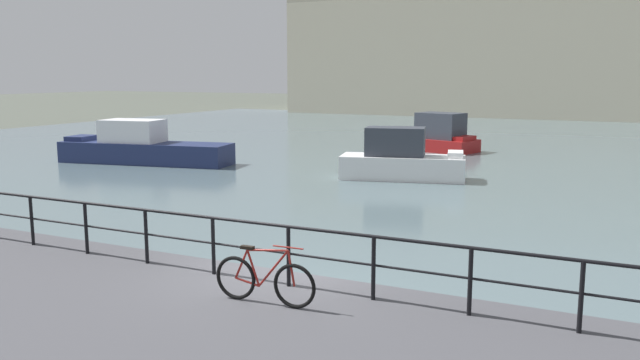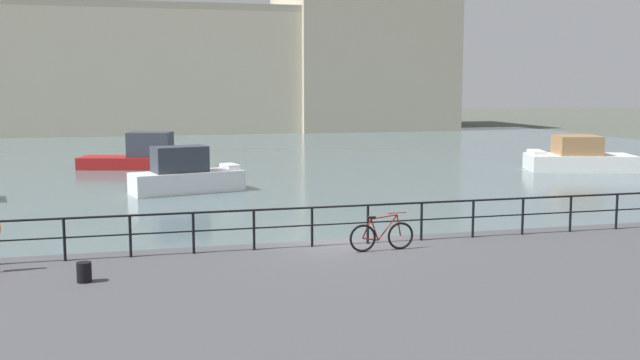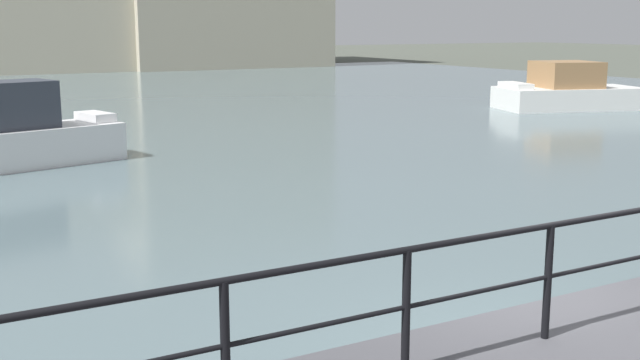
{
  "view_description": "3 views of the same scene",
  "coord_description": "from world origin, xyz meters",
  "px_view_note": "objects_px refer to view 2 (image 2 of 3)",
  "views": [
    {
      "loc": [
        5.76,
        -10.07,
        4.42
      ],
      "look_at": [
        -0.45,
        2.81,
        2.05
      ],
      "focal_mm": 35.99,
      "sensor_mm": 36.0,
      "label": 1
    },
    {
      "loc": [
        -5.66,
        -19.47,
        5.1
      ],
      "look_at": [
        1.07,
        5.76,
        1.72
      ],
      "focal_mm": 41.77,
      "sensor_mm": 36.0,
      "label": 2
    },
    {
      "loc": [
        -5.99,
        -5.58,
        3.59
      ],
      "look_at": [
        0.15,
        5.17,
        1.16
      ],
      "focal_mm": 44.28,
      "sensor_mm": 36.0,
      "label": 3
    }
  ],
  "objects_px": {
    "moored_small_launch": "(578,157)",
    "mooring_bollard": "(84,272)",
    "moored_blue_motorboat": "(186,175)",
    "parked_bicycle": "(382,236)",
    "moored_cabin_cruiser": "(140,155)",
    "harbor_building": "(233,68)"
  },
  "relations": [
    {
      "from": "moored_cabin_cruiser",
      "to": "moored_small_launch",
      "type": "bearing_deg",
      "value": -0.2
    },
    {
      "from": "moored_small_launch",
      "to": "parked_bicycle",
      "type": "height_order",
      "value": "moored_small_launch"
    },
    {
      "from": "harbor_building",
      "to": "moored_cabin_cruiser",
      "type": "xyz_separation_m",
      "value": [
        -11.09,
        -36.99,
        -6.05
      ]
    },
    {
      "from": "moored_small_launch",
      "to": "parked_bicycle",
      "type": "distance_m",
      "value": 28.53
    },
    {
      "from": "moored_blue_motorboat",
      "to": "moored_small_launch",
      "type": "distance_m",
      "value": 23.51
    },
    {
      "from": "moored_small_launch",
      "to": "moored_cabin_cruiser",
      "type": "bearing_deg",
      "value": 0.57
    },
    {
      "from": "moored_cabin_cruiser",
      "to": "moored_blue_motorboat",
      "type": "height_order",
      "value": "moored_cabin_cruiser"
    },
    {
      "from": "mooring_bollard",
      "to": "moored_blue_motorboat",
      "type": "bearing_deg",
      "value": 78.68
    },
    {
      "from": "harbor_building",
      "to": "moored_small_launch",
      "type": "relative_size",
      "value": 9.04
    },
    {
      "from": "moored_blue_motorboat",
      "to": "mooring_bollard",
      "type": "bearing_deg",
      "value": -115.02
    },
    {
      "from": "moored_small_launch",
      "to": "mooring_bollard",
      "type": "height_order",
      "value": "moored_small_launch"
    },
    {
      "from": "moored_blue_motorboat",
      "to": "mooring_bollard",
      "type": "relative_size",
      "value": 12.45
    },
    {
      "from": "moored_small_launch",
      "to": "parked_bicycle",
      "type": "xyz_separation_m",
      "value": [
        -19.71,
        -20.62,
        0.42
      ]
    },
    {
      "from": "moored_blue_motorboat",
      "to": "moored_small_launch",
      "type": "relative_size",
      "value": 0.82
    },
    {
      "from": "moored_small_launch",
      "to": "parked_bicycle",
      "type": "relative_size",
      "value": 3.76
    },
    {
      "from": "moored_cabin_cruiser",
      "to": "moored_blue_motorboat",
      "type": "bearing_deg",
      "value": -64.0
    },
    {
      "from": "moored_cabin_cruiser",
      "to": "parked_bicycle",
      "type": "xyz_separation_m",
      "value": [
        5.37,
        -28.16,
        0.4
      ]
    },
    {
      "from": "moored_small_launch",
      "to": "mooring_bollard",
      "type": "distance_m",
      "value": 34.75
    },
    {
      "from": "moored_cabin_cruiser",
      "to": "moored_blue_motorboat",
      "type": "relative_size",
      "value": 1.21
    },
    {
      "from": "moored_blue_motorboat",
      "to": "moored_small_launch",
      "type": "bearing_deg",
      "value": -5.71
    },
    {
      "from": "moored_blue_motorboat",
      "to": "parked_bicycle",
      "type": "bearing_deg",
      "value": -92.08
    },
    {
      "from": "moored_blue_motorboat",
      "to": "moored_small_launch",
      "type": "height_order",
      "value": "moored_blue_motorboat"
    }
  ]
}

